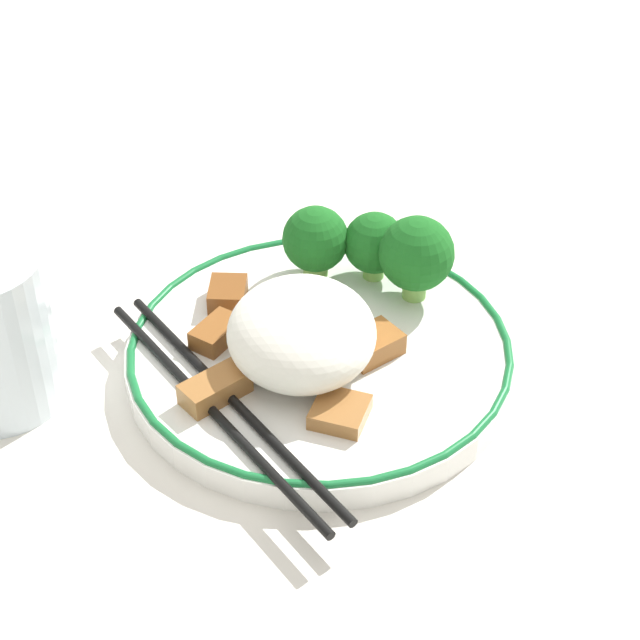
{
  "coord_description": "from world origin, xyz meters",
  "views": [
    {
      "loc": [
        -0.5,
        0.02,
        0.43
      ],
      "look_at": [
        0.0,
        0.0,
        0.04
      ],
      "focal_mm": 60.0,
      "sensor_mm": 36.0,
      "label": 1
    }
  ],
  "objects": [
    {
      "name": "ground_plane",
      "position": [
        0.0,
        0.0,
        0.0
      ],
      "size": [
        3.0,
        3.0,
        0.0
      ],
      "primitive_type": "plane",
      "color": "silver"
    },
    {
      "name": "plate",
      "position": [
        0.0,
        0.0,
        0.01
      ],
      "size": [
        0.24,
        0.24,
        0.02
      ],
      "color": "white",
      "rests_on": "ground_plane"
    },
    {
      "name": "rice_mound",
      "position": [
        -0.02,
        0.01,
        0.04
      ],
      "size": [
        0.1,
        0.09,
        0.05
      ],
      "color": "white",
      "rests_on": "plate"
    },
    {
      "name": "broccoli_back_left",
      "position": [
        0.05,
        -0.06,
        0.05
      ],
      "size": [
        0.05,
        0.05,
        0.06
      ],
      "color": "#7FB756",
      "rests_on": "plate"
    },
    {
      "name": "broccoli_back_center",
      "position": [
        0.07,
        -0.04,
        0.04
      ],
      "size": [
        0.04,
        0.04,
        0.05
      ],
      "color": "#7FB756",
      "rests_on": "plate"
    },
    {
      "name": "broccoli_back_right",
      "position": [
        0.07,
        0.0,
        0.04
      ],
      "size": [
        0.04,
        0.04,
        0.05
      ],
      "color": "#7FB756",
      "rests_on": "plate"
    },
    {
      "name": "meat_near_front",
      "position": [
        -0.06,
        -0.01,
        0.02
      ],
      "size": [
        0.04,
        0.04,
        0.01
      ],
      "color": "#9E6633",
      "rests_on": "plate"
    },
    {
      "name": "meat_near_left",
      "position": [
        0.01,
        0.06,
        0.02
      ],
      "size": [
        0.04,
        0.03,
        0.01
      ],
      "color": "brown",
      "rests_on": "plate"
    },
    {
      "name": "meat_near_right",
      "position": [
        -0.01,
        -0.03,
        0.02
      ],
      "size": [
        0.04,
        0.04,
        0.01
      ],
      "color": "#995B28",
      "rests_on": "plate"
    },
    {
      "name": "meat_near_back",
      "position": [
        -0.04,
        0.06,
        0.02
      ],
      "size": [
        0.04,
        0.04,
        0.01
      ],
      "color": "#9E6633",
      "rests_on": "plate"
    },
    {
      "name": "meat_on_rice_edge",
      "position": [
        0.02,
        -0.0,
        0.02
      ],
      "size": [
        0.02,
        0.04,
        0.01
      ],
      "color": "#9E6633",
      "rests_on": "plate"
    },
    {
      "name": "meat_mid_left",
      "position": [
        0.05,
        0.06,
        0.02
      ],
      "size": [
        0.03,
        0.03,
        0.01
      ],
      "color": "brown",
      "rests_on": "plate"
    },
    {
      "name": "chopsticks",
      "position": [
        -0.05,
        0.06,
        0.02
      ],
      "size": [
        0.2,
        0.14,
        0.01
      ],
      "color": "black",
      "rests_on": "plate"
    }
  ]
}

